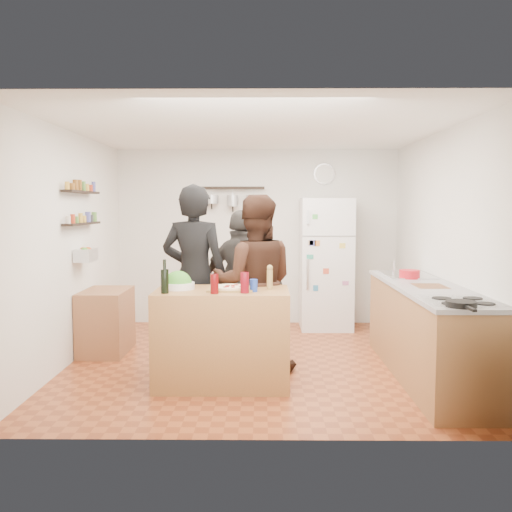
{
  "coord_description": "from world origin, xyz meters",
  "views": [
    {
      "loc": [
        0.07,
        -6.1,
        1.69
      ],
      "look_at": [
        0.0,
        0.1,
        1.15
      ],
      "focal_mm": 40.0,
      "sensor_mm": 36.0,
      "label": 1
    }
  ],
  "objects_px": {
    "salad_bowl": "(178,286)",
    "counter_run": "(427,332)",
    "wall_clock": "(324,174)",
    "pepper_mill": "(270,279)",
    "person_back": "(242,284)",
    "salt_canister": "(254,286)",
    "red_bowl": "(409,274)",
    "side_table": "(106,321)",
    "wine_bottle": "(165,281)",
    "prep_island": "(222,337)",
    "fridge": "(326,264)",
    "person_center": "(254,283)",
    "skillet": "(461,304)",
    "person_left": "(195,277)"
  },
  "relations": [
    {
      "from": "salad_bowl",
      "to": "counter_run",
      "type": "bearing_deg",
      "value": 4.8
    },
    {
      "from": "wall_clock",
      "to": "pepper_mill",
      "type": "bearing_deg",
      "value": -105.96
    },
    {
      "from": "person_back",
      "to": "salt_canister",
      "type": "bearing_deg",
      "value": 119.98
    },
    {
      "from": "pepper_mill",
      "to": "red_bowl",
      "type": "bearing_deg",
      "value": 26.05
    },
    {
      "from": "side_table",
      "to": "wine_bottle",
      "type": "bearing_deg",
      "value": -56.45
    },
    {
      "from": "prep_island",
      "to": "fridge",
      "type": "bearing_deg",
      "value": 63.73
    },
    {
      "from": "salad_bowl",
      "to": "person_back",
      "type": "xyz_separation_m",
      "value": [
        0.57,
        0.95,
        -0.11
      ]
    },
    {
      "from": "person_center",
      "to": "fridge",
      "type": "xyz_separation_m",
      "value": [
        0.96,
        2.07,
        -0.01
      ]
    },
    {
      "from": "wine_bottle",
      "to": "wall_clock",
      "type": "relative_size",
      "value": 0.72
    },
    {
      "from": "wine_bottle",
      "to": "counter_run",
      "type": "bearing_deg",
      "value": 10.7
    },
    {
      "from": "salt_canister",
      "to": "skillet",
      "type": "relative_size",
      "value": 0.49
    },
    {
      "from": "pepper_mill",
      "to": "wall_clock",
      "type": "xyz_separation_m",
      "value": [
        0.81,
        2.83,
        1.15
      ]
    },
    {
      "from": "red_bowl",
      "to": "skillet",
      "type": "bearing_deg",
      "value": -91.65
    },
    {
      "from": "side_table",
      "to": "fridge",
      "type": "bearing_deg",
      "value": 27.03
    },
    {
      "from": "prep_island",
      "to": "counter_run",
      "type": "distance_m",
      "value": 2.03
    },
    {
      "from": "wine_bottle",
      "to": "person_left",
      "type": "xyz_separation_m",
      "value": [
        0.17,
        0.8,
        -0.06
      ]
    },
    {
      "from": "prep_island",
      "to": "person_back",
      "type": "bearing_deg",
      "value": 81.51
    },
    {
      "from": "pepper_mill",
      "to": "wall_clock",
      "type": "distance_m",
      "value": 3.16
    },
    {
      "from": "salad_bowl",
      "to": "person_back",
      "type": "relative_size",
      "value": 0.19
    },
    {
      "from": "wine_bottle",
      "to": "red_bowl",
      "type": "height_order",
      "value": "wine_bottle"
    },
    {
      "from": "wine_bottle",
      "to": "fridge",
      "type": "distance_m",
      "value": 3.29
    },
    {
      "from": "person_left",
      "to": "fridge",
      "type": "height_order",
      "value": "person_left"
    },
    {
      "from": "counter_run",
      "to": "side_table",
      "type": "distance_m",
      "value": 3.56
    },
    {
      "from": "skillet",
      "to": "person_back",
      "type": "bearing_deg",
      "value": 132.17
    },
    {
      "from": "fridge",
      "to": "wall_clock",
      "type": "xyz_separation_m",
      "value": [
        0.0,
        0.33,
        1.25
      ]
    },
    {
      "from": "person_left",
      "to": "person_back",
      "type": "bearing_deg",
      "value": -127.38
    },
    {
      "from": "skillet",
      "to": "salad_bowl",
      "type": "bearing_deg",
      "value": 156.79
    },
    {
      "from": "person_left",
      "to": "counter_run",
      "type": "xyz_separation_m",
      "value": [
        2.34,
        -0.32,
        -0.51
      ]
    },
    {
      "from": "wine_bottle",
      "to": "person_center",
      "type": "distance_m",
      "value": 1.07
    },
    {
      "from": "person_back",
      "to": "side_table",
      "type": "xyz_separation_m",
      "value": [
        -1.58,
        0.19,
        -0.46
      ]
    },
    {
      "from": "wall_clock",
      "to": "side_table",
      "type": "height_order",
      "value": "wall_clock"
    },
    {
      "from": "prep_island",
      "to": "fridge",
      "type": "relative_size",
      "value": 0.69
    },
    {
      "from": "skillet",
      "to": "side_table",
      "type": "bearing_deg",
      "value": 147.46
    },
    {
      "from": "fridge",
      "to": "side_table",
      "type": "relative_size",
      "value": 2.25
    },
    {
      "from": "salad_bowl",
      "to": "red_bowl",
      "type": "height_order",
      "value": "red_bowl"
    },
    {
      "from": "salad_bowl",
      "to": "person_center",
      "type": "relative_size",
      "value": 0.17
    },
    {
      "from": "fridge",
      "to": "wall_clock",
      "type": "bearing_deg",
      "value": 90.0
    },
    {
      "from": "person_left",
      "to": "wall_clock",
      "type": "distance_m",
      "value": 3.04
    },
    {
      "from": "salad_bowl",
      "to": "red_bowl",
      "type": "relative_size",
      "value": 1.44
    },
    {
      "from": "person_left",
      "to": "red_bowl",
      "type": "height_order",
      "value": "person_left"
    },
    {
      "from": "person_left",
      "to": "red_bowl",
      "type": "distance_m",
      "value": 2.3
    },
    {
      "from": "wine_bottle",
      "to": "pepper_mill",
      "type": "bearing_deg",
      "value": 15.87
    },
    {
      "from": "pepper_mill",
      "to": "red_bowl",
      "type": "relative_size",
      "value": 0.84
    },
    {
      "from": "wine_bottle",
      "to": "person_left",
      "type": "bearing_deg",
      "value": 77.71
    },
    {
      "from": "person_center",
      "to": "wall_clock",
      "type": "distance_m",
      "value": 2.87
    },
    {
      "from": "person_left",
      "to": "skillet",
      "type": "xyz_separation_m",
      "value": [
        2.24,
        -1.53,
        -0.02
      ]
    },
    {
      "from": "person_back",
      "to": "red_bowl",
      "type": "distance_m",
      "value": 1.83
    },
    {
      "from": "prep_island",
      "to": "salad_bowl",
      "type": "bearing_deg",
      "value": 173.21
    },
    {
      "from": "skillet",
      "to": "red_bowl",
      "type": "bearing_deg",
      "value": 88.35
    },
    {
      "from": "skillet",
      "to": "wall_clock",
      "type": "height_order",
      "value": "wall_clock"
    }
  ]
}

